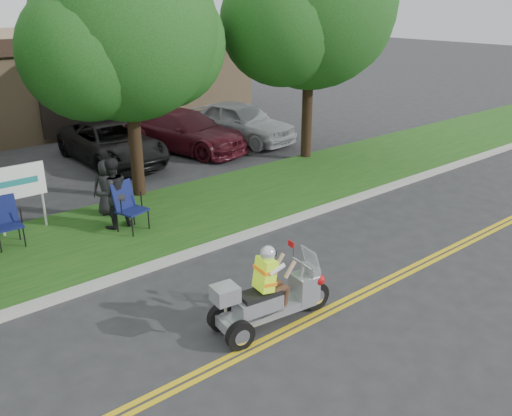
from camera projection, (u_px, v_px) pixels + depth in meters
ground at (300, 304)px, 10.21m from camera, size 120.00×120.00×0.00m
centerline_near at (322, 317)px, 9.79m from camera, size 60.00×0.10×0.01m
centerline_far at (316, 314)px, 9.91m from camera, size 60.00×0.10×0.01m
curb at (207, 248)px, 12.38m from camera, size 60.00×0.25×0.12m
grass_verge at (160, 220)px, 13.93m from camera, size 60.00×4.00×0.10m
commercial_building at (40, 78)px, 24.30m from camera, size 18.00×8.20×4.00m
tree_mid at (128, 37)px, 14.12m from camera, size 5.88×4.80×7.05m
tree_right at (311, 9)px, 17.62m from camera, size 6.86×5.60×8.07m
business_sign at (19, 186)px, 12.77m from camera, size 1.25×0.06×1.75m
trike_scooter at (269, 298)px, 9.37m from camera, size 2.38×0.88×1.55m
lawn_chair_a at (5, 218)px, 12.24m from camera, size 0.63×0.65×1.13m
lawn_chair_b at (127, 203)px, 13.02m from camera, size 0.79×0.81×1.19m
spectator_adult_mid at (112, 193)px, 13.08m from camera, size 0.89×0.71×1.76m
spectator_chair_b at (107, 187)px, 13.94m from camera, size 0.84×0.70×1.46m
parked_car_mid at (112, 143)px, 18.70m from camera, size 2.36×5.05×1.40m
parked_car_right at (185, 131)px, 20.20m from camera, size 3.47×5.50×1.48m
parked_car_far_right at (241, 122)px, 21.42m from camera, size 2.70×4.94×1.59m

